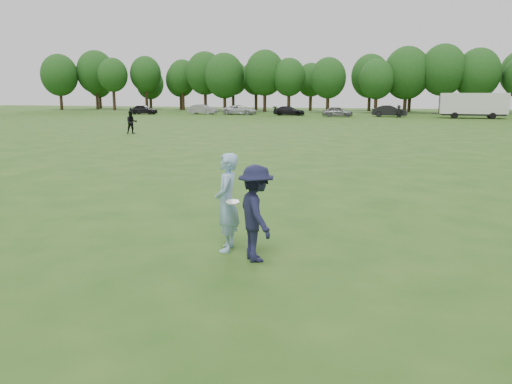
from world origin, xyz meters
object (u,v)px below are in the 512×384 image
car_b (202,109)px  cargo_trailer (473,104)px  car_e (338,112)px  car_f (390,111)px  player_far_a (132,122)px  thrower (227,202)px  car_d (289,111)px  car_a (144,110)px  player_far_d (399,111)px  car_c (240,110)px  defender (256,213)px

car_b → cargo_trailer: bearing=-88.6°
car_e → car_f: car_f is taller
player_far_a → car_b: (-9.36, 35.98, -0.17)m
car_e → car_b: bearing=78.3°
thrower → car_d: (-13.56, 61.90, -0.35)m
car_b → cargo_trailer: 38.10m
car_a → thrower: bearing=-152.3°
player_far_d → car_c: (-22.90, 2.97, -0.12)m
player_far_d → car_f: size_ratio=0.36×
defender → car_d: (-14.32, 62.33, -0.28)m
car_a → car_b: car_b is taller
player_far_a → car_c: player_far_a is taller
player_far_d → car_f: 3.10m
player_far_d → car_c: bearing=175.0°
player_far_a → player_far_d: (19.63, 33.07, -0.07)m
car_d → cargo_trailer: bearing=-95.0°
thrower → car_a: 68.98m
car_b → car_f: (27.73, -0.08, 0.02)m
cargo_trailer → car_a: bearing=-178.3°
defender → cargo_trailer: 61.75m
car_e → player_far_d: bearing=-97.8°
car_e → thrower: bearing=-179.0°
defender → player_far_a: (-18.57, 26.39, -0.03)m
player_far_a → cargo_trailer: (28.70, 34.52, 0.87)m
cargo_trailer → player_far_a: bearing=-129.7°
defender → car_f: bearing=-34.7°
player_far_d → car_b: player_far_d is taller
car_e → cargo_trailer: cargo_trailer is taller
defender → cargo_trailer: cargo_trailer is taller
car_c → thrower: bearing=-160.4°
player_far_d → car_e: size_ratio=0.40×
car_b → thrower: bearing=-152.7°
thrower → cargo_trailer: (10.89, 60.48, 0.77)m
car_f → thrower: bearing=-178.9°
car_d → car_e: bearing=-110.2°
thrower → cargo_trailer: size_ratio=0.22×
defender → car_a: defender is taller
player_far_d → car_f: (-1.26, 2.83, -0.07)m
car_d → car_e: 7.78m
thrower → defender: bearing=47.8°
player_far_d → defender: bearing=-88.6°
car_a → car_b: size_ratio=0.93×
car_b → car_e: bearing=-93.2°
thrower → car_d: bearing=179.8°
car_b → player_far_d: bearing=-92.2°
car_d → car_f: bearing=-91.8°
car_c → car_d: car_c is taller
car_d → cargo_trailer: (24.46, -1.43, 1.12)m
car_c → car_d: 7.52m
car_a → car_e: size_ratio=1.01×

